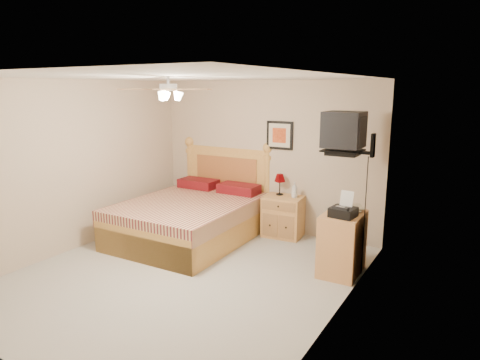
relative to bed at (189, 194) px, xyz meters
The scene contains 17 objects.
floor 1.54m from the bed, 55.89° to the right, with size 4.50×4.50×0.00m, color #9C978C.
ceiling 2.21m from the bed, 55.89° to the right, with size 4.00×4.50×0.04m, color white.
wall_back 1.45m from the bed, 56.13° to the left, with size 4.00×0.04×2.50m, color tan.
wall_front 3.49m from the bed, 77.32° to the right, with size 4.00×0.04×2.50m, color tan.
wall_left 1.75m from the bed, 137.95° to the right, with size 0.04×4.50×2.50m, color tan.
wall_right 3.02m from the bed, 22.10° to the right, with size 0.04×4.50×2.50m, color tan.
bed is the anchor object (origin of this frame).
nightstand 1.57m from the bed, 35.86° to the left, with size 0.61×0.46×0.66m, color #B77B36.
table_lamp 1.48m from the bed, 40.94° to the left, with size 0.19×0.19×0.35m, color #590104, non-canonical shape.
lotion_bottle 1.67m from the bed, 33.22° to the left, with size 0.10×0.10×0.25m, color silver.
framed_picture 1.75m from the bed, 47.18° to the left, with size 0.46×0.04×0.46m, color black.
dresser 2.51m from the bed, ahead, with size 0.47×0.68×0.81m, color #C7894A.
fax_machine 2.53m from the bed, ahead, with size 0.29×0.31×0.31m, color black, non-canonical shape.
magazine_lower 2.47m from the bed, ahead, with size 0.20×0.27×0.03m, color #B2A38B.
magazine_upper 2.46m from the bed, ahead, with size 0.21×0.29×0.02m, color gray.
wall_tv 2.73m from the bed, ahead, with size 0.56×0.46×0.58m, color black, non-canonical shape.
ceiling_fan 2.22m from the bed, 60.12° to the right, with size 1.14×1.14×0.28m, color white, non-canonical shape.
Camera 1 is at (3.26, -4.09, 2.37)m, focal length 32.00 mm.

